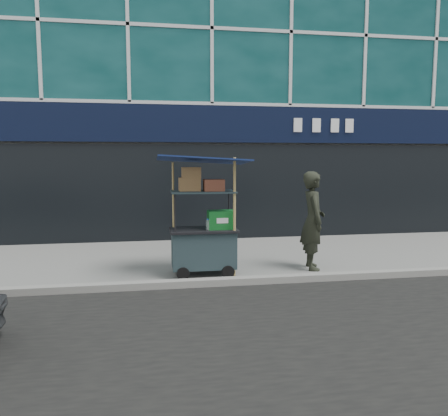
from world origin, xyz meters
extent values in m
plane|color=slate|center=(0.00, 0.00, 0.00)|extent=(80.00, 80.00, 0.00)
cube|color=gray|center=(0.00, -0.20, 0.06)|extent=(80.00, 0.18, 0.12)
cube|color=slate|center=(0.00, 7.00, 6.00)|extent=(16.00, 6.00, 12.00)
cube|color=black|center=(0.00, 3.86, 2.90)|extent=(15.68, 0.06, 0.90)
cube|color=black|center=(0.00, 3.90, 1.20)|extent=(15.68, 0.04, 2.40)
cube|color=#1B2C2F|center=(-0.63, 0.54, 0.46)|extent=(1.11, 0.65, 0.65)
cylinder|color=black|center=(-1.02, 0.20, 0.11)|extent=(0.22, 0.05, 0.22)
cylinder|color=black|center=(-0.24, 0.20, 0.11)|extent=(0.22, 0.05, 0.22)
cube|color=black|center=(-0.63, 0.54, 0.80)|extent=(1.18, 0.72, 0.04)
cylinder|color=black|center=(-1.14, 0.26, 1.13)|extent=(0.03, 0.03, 0.69)
cylinder|color=black|center=(-0.12, 0.26, 1.13)|extent=(0.03, 0.03, 0.69)
cylinder|color=black|center=(-1.13, 0.82, 1.13)|extent=(0.03, 0.03, 0.69)
cylinder|color=black|center=(-0.12, 0.82, 1.13)|extent=(0.03, 0.03, 0.69)
cube|color=#1B2C2F|center=(-0.63, 0.54, 1.48)|extent=(1.11, 0.65, 0.03)
cylinder|color=tan|center=(-0.12, 0.26, 1.04)|extent=(0.05, 0.05, 2.08)
cylinder|color=tan|center=(-1.13, 0.82, 0.99)|extent=(0.04, 0.04, 1.99)
cube|color=#0C1844|center=(-0.63, 0.54, 2.03)|extent=(1.57, 1.11, 0.18)
cube|color=#0F6028|center=(-0.32, 0.49, 0.98)|extent=(0.46, 0.32, 0.32)
cylinder|color=silver|center=(-0.57, 0.36, 0.91)|extent=(0.06, 0.06, 0.18)
cylinder|color=blue|center=(-0.57, 0.36, 1.02)|extent=(0.03, 0.03, 0.02)
cube|color=brown|center=(-0.86, 0.59, 1.61)|extent=(0.37, 0.28, 0.23)
cube|color=brown|center=(-0.44, 0.49, 1.59)|extent=(0.35, 0.26, 0.20)
cube|color=brown|center=(-0.83, 0.57, 1.81)|extent=(0.32, 0.24, 0.18)
imported|color=black|center=(1.43, 0.61, 0.91)|extent=(0.52, 0.72, 1.82)
camera|label=1|loc=(-1.51, -7.02, 2.07)|focal=35.00mm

